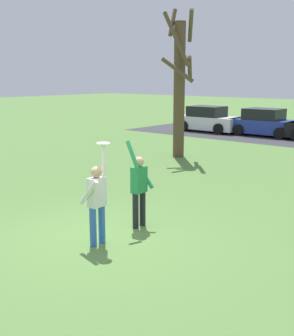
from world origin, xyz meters
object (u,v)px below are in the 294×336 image
(parked_car_blue, at_px, (265,123))
(bare_tree_tall, at_px, (179,84))
(person_catcher, at_px, (97,199))
(parked_car_white, at_px, (208,120))
(person_defender, at_px, (139,186))
(frisbee_disc, at_px, (103,143))

(parked_car_blue, relative_size, bare_tree_tall, 0.67)
(person_catcher, relative_size, parked_car_white, 0.50)
(parked_car_blue, bearing_deg, person_catcher, -75.20)
(person_defender, bearing_deg, bare_tree_tall, -152.33)
(person_defender, height_order, frisbee_disc, frisbee_disc)
(bare_tree_tall, bearing_deg, parked_car_blue, 91.56)
(person_catcher, height_order, parked_car_blue, person_catcher)
(person_catcher, height_order, bare_tree_tall, bare_tree_tall)
(person_catcher, xyz_separation_m, person_defender, (-0.08, 1.38, -0.00))
(frisbee_disc, xyz_separation_m, bare_tree_tall, (-4.80, 9.09, 1.01))
(person_catcher, distance_m, frisbee_disc, 1.13)
(parked_car_blue, height_order, bare_tree_tall, bare_tree_tall)
(parked_car_white, relative_size, parked_car_blue, 1.00)
(person_catcher, distance_m, bare_tree_tall, 10.69)
(person_catcher, bearing_deg, parked_car_blue, 12.39)
(person_defender, height_order, parked_car_white, person_defender)
(parked_car_white, distance_m, parked_car_blue, 3.71)
(bare_tree_tall, bearing_deg, frisbee_disc, -62.18)
(person_catcher, distance_m, parked_car_white, 19.81)
(person_defender, height_order, parked_car_blue, person_defender)
(person_defender, distance_m, bare_tree_tall, 9.48)
(parked_car_white, distance_m, bare_tree_tall, 9.63)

